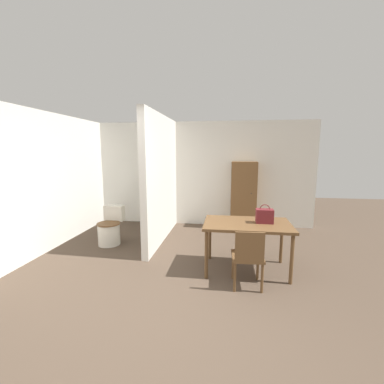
% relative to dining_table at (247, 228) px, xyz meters
% --- Properties ---
extents(ground_plane, '(16.00, 16.00, 0.00)m').
position_rel_dining_table_xyz_m(ground_plane, '(-1.14, -1.31, -0.67)').
color(ground_plane, '#4C3D30').
extents(wall_back, '(5.72, 0.12, 2.50)m').
position_rel_dining_table_xyz_m(wall_back, '(-1.14, 2.47, 0.58)').
color(wall_back, silver).
rests_on(wall_back, ground_plane).
extents(wall_left, '(0.12, 4.72, 2.50)m').
position_rel_dining_table_xyz_m(wall_left, '(-3.56, 0.55, 0.58)').
color(wall_left, silver).
rests_on(wall_left, ground_plane).
extents(partition_wall, '(0.12, 2.33, 2.50)m').
position_rel_dining_table_xyz_m(partition_wall, '(-1.63, 1.24, 0.58)').
color(partition_wall, silver).
rests_on(partition_wall, ground_plane).
extents(dining_table, '(1.28, 0.81, 0.74)m').
position_rel_dining_table_xyz_m(dining_table, '(0.00, 0.00, 0.00)').
color(dining_table, brown).
rests_on(dining_table, ground_plane).
extents(wooden_chair, '(0.43, 0.43, 0.81)m').
position_rel_dining_table_xyz_m(wooden_chair, '(-0.02, -0.53, -0.22)').
color(wooden_chair, brown).
rests_on(wooden_chair, ground_plane).
extents(toilet, '(0.44, 0.59, 0.72)m').
position_rel_dining_table_xyz_m(toilet, '(-2.57, 0.80, -0.38)').
color(toilet, silver).
rests_on(toilet, ground_plane).
extents(handbag, '(0.25, 0.15, 0.28)m').
position_rel_dining_table_xyz_m(handbag, '(0.25, 0.03, 0.18)').
color(handbag, maroon).
rests_on(handbag, dining_table).
extents(wooden_cabinet, '(0.58, 0.37, 1.57)m').
position_rel_dining_table_xyz_m(wooden_cabinet, '(0.07, 2.22, 0.11)').
color(wooden_cabinet, brown).
rests_on(wooden_cabinet, ground_plane).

